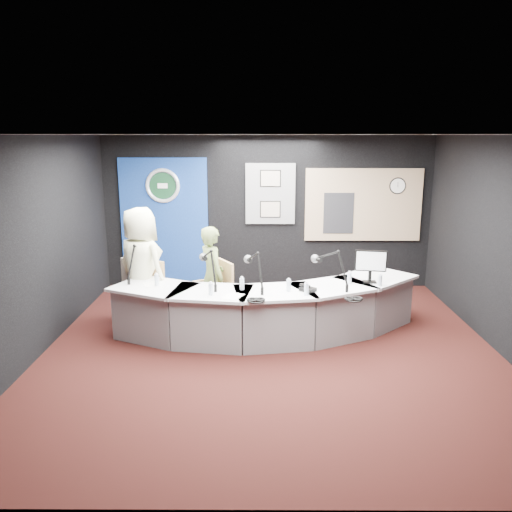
{
  "coord_description": "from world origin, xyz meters",
  "views": [
    {
      "loc": [
        -0.16,
        -6.37,
        2.8
      ],
      "look_at": [
        -0.2,
        0.8,
        1.1
      ],
      "focal_mm": 36.0,
      "sensor_mm": 36.0,
      "label": 1
    }
  ],
  "objects_px": {
    "person_man": "(141,267)",
    "person_woman": "(212,276)",
    "armchair_right": "(213,293)",
    "broadcast_desk": "(266,310)",
    "armchair_left": "(143,298)"
  },
  "relations": [
    {
      "from": "broadcast_desk",
      "to": "person_woman",
      "type": "distance_m",
      "value": 0.98
    },
    {
      "from": "person_woman",
      "to": "armchair_left",
      "type": "bearing_deg",
      "value": 63.09
    },
    {
      "from": "armchair_left",
      "to": "armchair_right",
      "type": "relative_size",
      "value": 0.86
    },
    {
      "from": "person_man",
      "to": "broadcast_desk",
      "type": "bearing_deg",
      "value": -157.26
    },
    {
      "from": "armchair_right",
      "to": "broadcast_desk",
      "type": "bearing_deg",
      "value": 32.63
    },
    {
      "from": "broadcast_desk",
      "to": "person_man",
      "type": "height_order",
      "value": "person_man"
    },
    {
      "from": "armchair_right",
      "to": "person_woman",
      "type": "distance_m",
      "value": 0.26
    },
    {
      "from": "person_woman",
      "to": "armchair_right",
      "type": "bearing_deg",
      "value": -0.0
    },
    {
      "from": "person_man",
      "to": "armchair_right",
      "type": "bearing_deg",
      "value": -143.75
    },
    {
      "from": "person_man",
      "to": "person_woman",
      "type": "relative_size",
      "value": 1.19
    },
    {
      "from": "armchair_left",
      "to": "person_woman",
      "type": "height_order",
      "value": "person_woman"
    },
    {
      "from": "broadcast_desk",
      "to": "armchair_left",
      "type": "xyz_separation_m",
      "value": [
        -1.84,
        0.38,
        0.05
      ]
    },
    {
      "from": "armchair_left",
      "to": "person_man",
      "type": "height_order",
      "value": "person_man"
    },
    {
      "from": "broadcast_desk",
      "to": "person_man",
      "type": "bearing_deg",
      "value": 168.43
    },
    {
      "from": "broadcast_desk",
      "to": "armchair_right",
      "type": "xyz_separation_m",
      "value": [
        -0.8,
        0.41,
        0.12
      ]
    }
  ]
}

